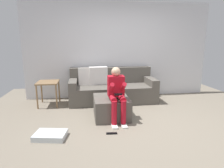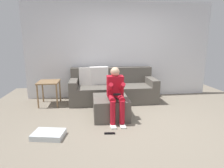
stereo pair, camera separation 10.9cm
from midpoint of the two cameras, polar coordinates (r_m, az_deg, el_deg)
ground_plane at (r=3.66m, az=8.56°, el=-12.17°), size 6.66×6.66×0.00m
wall_back at (r=5.35m, az=3.08°, el=10.12°), size 5.12×0.10×2.60m
couch_sectional at (r=5.01m, az=0.61°, el=-1.31°), size 2.20×0.93×0.90m
ottoman at (r=3.93m, az=0.37°, el=-6.97°), size 0.70×0.79×0.42m
person_seated at (r=3.64m, az=1.98°, el=-2.24°), size 0.32×0.62×1.05m
storage_bin at (r=3.34m, az=-17.65°, el=-14.33°), size 0.55×0.43×0.09m
side_table at (r=4.85m, az=-17.91°, el=-0.28°), size 0.50×0.56×0.59m
remote_near_ottoman at (r=3.30m, az=0.28°, el=-14.67°), size 0.19×0.06×0.02m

